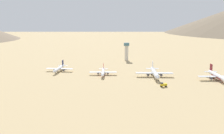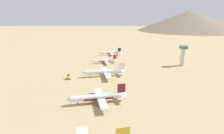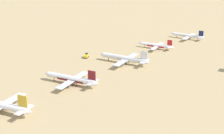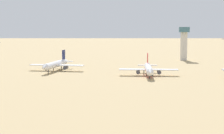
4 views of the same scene
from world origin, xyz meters
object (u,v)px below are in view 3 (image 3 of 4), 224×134
(parked_jet_3, at_px, (71,79))
(service_truck, at_px, (86,56))
(parked_jet_0, at_px, (188,36))
(parked_jet_2, at_px, (125,58))
(parked_jet_1, at_px, (156,45))

(parked_jet_3, xyz_separation_m, service_truck, (25.29, -51.74, -2.02))
(parked_jet_0, distance_m, parked_jet_2, 99.86)
(parked_jet_3, distance_m, service_truck, 57.62)
(parked_jet_2, bearing_deg, parked_jet_0, -99.63)
(parked_jet_1, relative_size, service_truck, 5.97)
(parked_jet_2, distance_m, parked_jet_3, 56.73)
(parked_jet_1, bearing_deg, parked_jet_3, 83.03)
(parked_jet_2, xyz_separation_m, service_truck, (34.27, 4.27, -2.16))
(parked_jet_1, relative_size, parked_jet_2, 0.77)
(parked_jet_0, bearing_deg, parked_jet_3, 80.56)
(parked_jet_1, bearing_deg, parked_jet_2, 85.43)
(parked_jet_0, xyz_separation_m, parked_jet_2, (16.70, 98.45, 0.79))
(parked_jet_2, bearing_deg, service_truck, 7.11)
(parked_jet_0, bearing_deg, service_truck, 63.61)
(parked_jet_0, relative_size, service_truck, 6.27)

